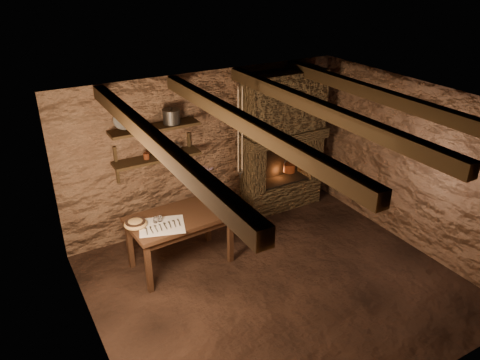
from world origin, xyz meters
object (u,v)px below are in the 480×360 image
stoneware_jug (208,184)px  iron_stockpot (171,117)px  red_pot (289,167)px  work_table (180,238)px  wooden_bowl (136,224)px

stoneware_jug → iron_stockpot: (-0.28, 0.53, 0.88)m
iron_stockpot → red_pot: 2.29m
work_table → red_pot: (2.26, 0.67, 0.29)m
iron_stockpot → wooden_bowl: bearing=-139.0°
work_table → iron_stockpot: 1.68m
stoneware_jug → iron_stockpot: size_ratio=2.04×
iron_stockpot → work_table: bearing=-110.4°
red_pot → stoneware_jug: bearing=-166.4°
work_table → stoneware_jug: bearing=21.3°
stoneware_jug → work_table: bearing=-147.7°
iron_stockpot → red_pot: bearing=-3.5°
work_table → wooden_bowl: bearing=173.4°
wooden_bowl → iron_stockpot: (0.87, 0.76, 1.06)m
work_table → iron_stockpot: size_ratio=5.72×
stoneware_jug → wooden_bowl: size_ratio=1.66×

